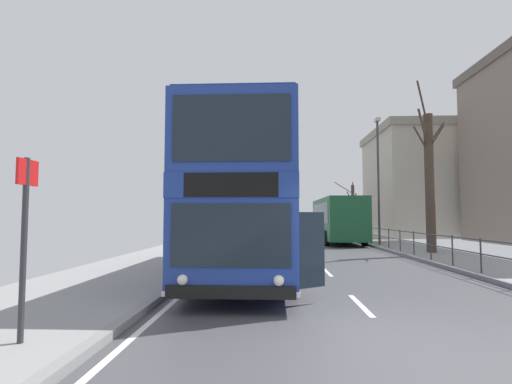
# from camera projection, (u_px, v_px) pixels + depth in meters

# --- Properties ---
(ground) EXTENTS (15.80, 140.00, 0.20)m
(ground) POSITION_uv_depth(u_px,v_px,m) (352.00, 344.00, 5.43)
(ground) COLOR #46464B
(double_decker_bus_main) EXTENTS (3.24, 10.53, 4.41)m
(double_decker_bus_main) POSITION_uv_depth(u_px,v_px,m) (249.00, 202.00, 12.33)
(double_decker_bus_main) COLOR navy
(double_decker_bus_main) RESTS_ON ground
(background_bus_far_lane) EXTENTS (2.66, 9.15, 3.08)m
(background_bus_far_lane) POSITION_uv_depth(u_px,v_px,m) (338.00, 219.00, 27.12)
(background_bus_far_lane) COLOR #19512D
(background_bus_far_lane) RESTS_ON ground
(pedestrian_railing_far_kerb) EXTENTS (0.05, 27.36, 1.04)m
(pedestrian_railing_far_kerb) POSITION_uv_depth(u_px,v_px,m) (422.00, 240.00, 16.14)
(pedestrian_railing_far_kerb) COLOR #2D3338
(pedestrian_railing_far_kerb) RESTS_ON ground
(bus_stop_sign_near) EXTENTS (0.08, 0.44, 2.50)m
(bus_stop_sign_near) POSITION_uv_depth(u_px,v_px,m) (25.00, 227.00, 5.27)
(bus_stop_sign_near) COLOR #2D2D33
(bus_stop_sign_near) RESTS_ON ground
(street_lamp_far_side) EXTENTS (0.28, 0.60, 7.96)m
(street_lamp_far_side) POSITION_uv_depth(u_px,v_px,m) (378.00, 171.00, 24.45)
(street_lamp_far_side) COLOR #38383D
(street_lamp_far_side) RESTS_ON ground
(bare_tree_far_00) EXTENTS (2.31, 3.69, 5.38)m
(bare_tree_far_00) POSITION_uv_depth(u_px,v_px,m) (353.00, 207.00, 39.63)
(bare_tree_far_00) COLOR #4C3D2D
(bare_tree_far_00) RESTS_ON ground
(bare_tree_far_01) EXTENTS (1.70, 1.31, 7.97)m
(bare_tree_far_01) POSITION_uv_depth(u_px,v_px,m) (430.00, 180.00, 18.45)
(bare_tree_far_01) COLOR #423328
(bare_tree_far_01) RESTS_ON ground
(background_building_00) EXTENTS (11.16, 10.94, 10.22)m
(background_building_00) POSITION_uv_depth(u_px,v_px,m) (432.00, 182.00, 37.11)
(background_building_00) COLOR #B2A899
(background_building_00) RESTS_ON ground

